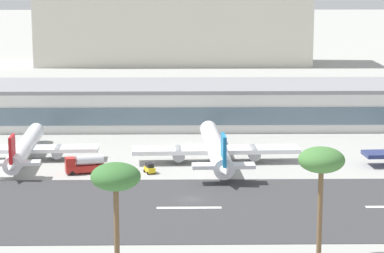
# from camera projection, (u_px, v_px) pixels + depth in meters

# --- Properties ---
(ground_plane) EXTENTS (1400.00, 1400.00, 0.00)m
(ground_plane) POSITION_uv_depth(u_px,v_px,m) (191.00, 199.00, 159.66)
(ground_plane) COLOR #9E9E99
(runway_strip) EXTENTS (800.00, 41.39, 0.08)m
(runway_strip) POSITION_uv_depth(u_px,v_px,m) (192.00, 208.00, 153.83)
(runway_strip) COLOR #38383A
(runway_strip) RESTS_ON ground_plane
(runway_centreline_dash_4) EXTENTS (12.00, 1.20, 0.01)m
(runway_centreline_dash_4) POSITION_uv_depth(u_px,v_px,m) (189.00, 208.00, 153.81)
(runway_centreline_dash_4) COLOR white
(runway_centreline_dash_4) RESTS_ON runway_strip
(terminal_building) EXTENTS (151.78, 28.45, 11.43)m
(terminal_building) POSITION_uv_depth(u_px,v_px,m) (213.00, 104.00, 234.65)
(terminal_building) COLOR silver
(terminal_building) RESTS_ON ground_plane
(distant_hotel_block) EXTENTS (122.23, 32.50, 49.91)m
(distant_hotel_block) POSITION_uv_depth(u_px,v_px,m) (173.00, 9.00, 375.54)
(distant_hotel_block) COLOR beige
(distant_hotel_block) RESTS_ON ground_plane
(airliner_red_tail_gate_0) EXTENTS (34.02, 44.01, 9.18)m
(airliner_red_tail_gate_0) POSITION_uv_depth(u_px,v_px,m) (24.00, 148.00, 190.41)
(airliner_red_tail_gate_0) COLOR white
(airliner_red_tail_gate_0) RESTS_ON ground_plane
(airliner_blue_tail_gate_1) EXTENTS (38.17, 49.02, 10.23)m
(airliner_blue_tail_gate_1) POSITION_uv_depth(u_px,v_px,m) (216.00, 149.00, 188.12)
(airliner_blue_tail_gate_1) COLOR silver
(airliner_blue_tail_gate_1) RESTS_ON ground_plane
(service_fuel_truck_0) EXTENTS (8.88, 4.69, 3.95)m
(service_fuel_truck_0) POSITION_uv_depth(u_px,v_px,m) (85.00, 164.00, 179.24)
(service_fuel_truck_0) COLOR #B2231E
(service_fuel_truck_0) RESTS_ON ground_plane
(service_baggage_tug_1) EXTENTS (2.79, 3.56, 2.20)m
(service_baggage_tug_1) POSITION_uv_depth(u_px,v_px,m) (150.00, 168.00, 179.63)
(service_baggage_tug_1) COLOR gold
(service_baggage_tug_1) RESTS_ON ground_plane
(palm_tree_0) EXTENTS (6.97, 6.97, 17.29)m
(palm_tree_0) POSITION_uv_depth(u_px,v_px,m) (116.00, 179.00, 115.09)
(palm_tree_0) COLOR brown
(palm_tree_0) RESTS_ON ground_plane
(palm_tree_2) EXTENTS (7.03, 7.03, 17.38)m
(palm_tree_2) POSITION_uv_depth(u_px,v_px,m) (321.00, 162.00, 124.73)
(palm_tree_2) COLOR brown
(palm_tree_2) RESTS_ON ground_plane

